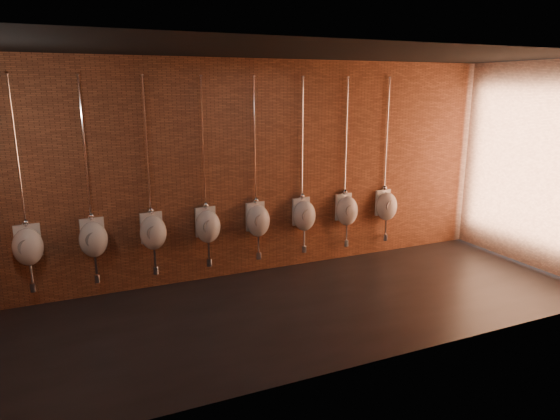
{
  "coord_description": "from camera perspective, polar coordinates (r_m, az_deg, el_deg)",
  "views": [
    {
      "loc": [
        -2.52,
        -5.39,
        2.79
      ],
      "look_at": [
        0.27,
        0.9,
        1.1
      ],
      "focal_mm": 32.0,
      "sensor_mm": 36.0,
      "label": 1
    }
  ],
  "objects": [
    {
      "name": "room_shell",
      "position": [
        6.0,
        1.17,
        6.35
      ],
      "size": [
        8.54,
        3.04,
        3.22
      ],
      "color": "black",
      "rests_on": "ground"
    },
    {
      "name": "urinal_6",
      "position": [
        8.18,
        7.64,
        0.05
      ],
      "size": [
        0.41,
        0.37,
        2.72
      ],
      "color": "white",
      "rests_on": "ground"
    },
    {
      "name": "urinal_5",
      "position": [
        7.81,
        2.77,
        -0.5
      ],
      "size": [
        0.41,
        0.37,
        2.72
      ],
      "color": "white",
      "rests_on": "ground"
    },
    {
      "name": "urinal_2",
      "position": [
        7.11,
        -14.31,
        -2.37
      ],
      "size": [
        0.41,
        0.37,
        2.72
      ],
      "color": "white",
      "rests_on": "ground"
    },
    {
      "name": "urinal_4",
      "position": [
        7.5,
        -2.55,
        -1.1
      ],
      "size": [
        0.41,
        0.37,
        2.72
      ],
      "color": "white",
      "rests_on": "ground"
    },
    {
      "name": "urinal_7",
      "position": [
        8.61,
        12.06,
        0.54
      ],
      "size": [
        0.41,
        0.37,
        2.72
      ],
      "color": "white",
      "rests_on": "ground"
    },
    {
      "name": "urinal_3",
      "position": [
        7.27,
        -8.27,
        -1.72
      ],
      "size": [
        0.41,
        0.37,
        2.72
      ],
      "color": "white",
      "rests_on": "ground"
    },
    {
      "name": "urinal_1",
      "position": [
        7.03,
        -20.56,
        -3.01
      ],
      "size": [
        0.41,
        0.37,
        2.72
      ],
      "color": "white",
      "rests_on": "ground"
    },
    {
      "name": "urinal_0",
      "position": [
        7.04,
        -26.87,
        -3.61
      ],
      "size": [
        0.41,
        0.37,
        2.72
      ],
      "color": "white",
      "rests_on": "ground"
    },
    {
      "name": "ground",
      "position": [
        6.57,
        1.08,
        -11.32
      ],
      "size": [
        8.5,
        8.5,
        0.0
      ],
      "primitive_type": "plane",
      "color": "black",
      "rests_on": "ground"
    }
  ]
}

